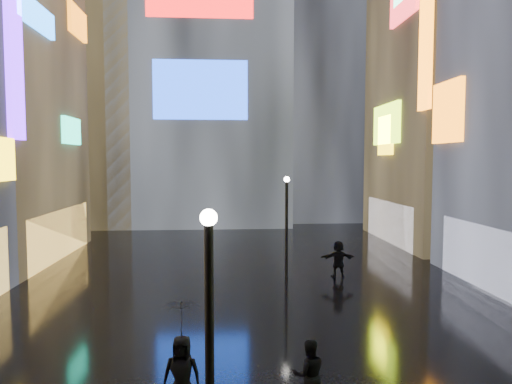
{
  "coord_description": "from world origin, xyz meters",
  "views": [
    {
      "loc": [
        -1.01,
        -2.54,
        6.01
      ],
      "look_at": [
        0.0,
        12.0,
        5.0
      ],
      "focal_mm": 32.0,
      "sensor_mm": 36.0,
      "label": 1
    }
  ],
  "objects": [
    {
      "name": "umbrella_2",
      "position": [
        -2.04,
        8.06,
        2.3
      ],
      "size": [
        1.05,
        1.06,
        0.87
      ],
      "primitive_type": "imported",
      "rotation": [
        0.0,
        0.0,
        3.26
      ],
      "color": "black",
      "rests_on": "pedestrian_4"
    },
    {
      "name": "tower_flank_left",
      "position": [
        -14.0,
        42.0,
        13.0
      ],
      "size": [
        10.0,
        10.0,
        26.0
      ],
      "primitive_type": "cube",
      "color": "black",
      "rests_on": "ground"
    },
    {
      "name": "tower_main",
      "position": [
        -3.0,
        43.97,
        21.01
      ],
      "size": [
        16.0,
        14.2,
        42.0
      ],
      "color": "black",
      "rests_on": "ground"
    },
    {
      "name": "pedestrian_5",
      "position": [
        4.83,
        20.26,
        0.94
      ],
      "size": [
        1.76,
        0.57,
        1.89
      ],
      "primitive_type": "imported",
      "rotation": [
        0.0,
        0.0,
        3.13
      ],
      "color": "black",
      "rests_on": "ground"
    },
    {
      "name": "pedestrian_4",
      "position": [
        -2.04,
        8.06,
        0.93
      ],
      "size": [
        0.97,
        0.69,
        1.86
      ],
      "primitive_type": "imported",
      "rotation": [
        0.0,
        0.0,
        -0.12
      ],
      "color": "black",
      "rests_on": "ground"
    },
    {
      "name": "lamp_near",
      "position": [
        -1.28,
        5.11,
        2.94
      ],
      "size": [
        0.3,
        0.3,
        5.2
      ],
      "color": "black",
      "rests_on": "ground"
    },
    {
      "name": "tower_flank_right",
      "position": [
        9.0,
        46.0,
        17.0
      ],
      "size": [
        12.0,
        12.0,
        34.0
      ],
      "primitive_type": "cube",
      "color": "black",
      "rests_on": "ground"
    },
    {
      "name": "ground",
      "position": [
        0.0,
        20.0,
        0.0
      ],
      "size": [
        140.0,
        140.0,
        0.0
      ],
      "primitive_type": "plane",
      "color": "black",
      "rests_on": "ground"
    },
    {
      "name": "pedestrian_1",
      "position": [
        1.0,
        8.02,
        0.85
      ],
      "size": [
        0.85,
        0.68,
        1.7
      ],
      "primitive_type": "imported",
      "rotation": [
        0.0,
        0.0,
        3.18
      ],
      "color": "black",
      "rests_on": "ground"
    },
    {
      "name": "building_right_far",
      "position": [
        15.98,
        30.0,
        13.98
      ],
      "size": [
        10.28,
        12.0,
        28.0
      ],
      "color": "black",
      "rests_on": "ground"
    },
    {
      "name": "lamp_far",
      "position": [
        2.16,
        20.46,
        2.94
      ],
      "size": [
        0.3,
        0.3,
        5.2
      ],
      "color": "black",
      "rests_on": "ground"
    }
  ]
}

